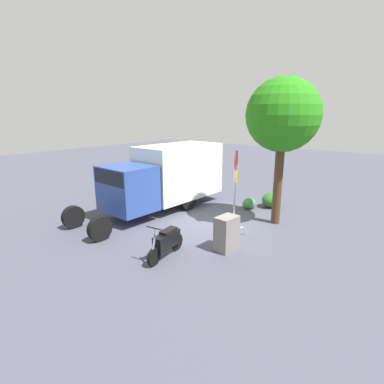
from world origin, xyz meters
TOP-DOWN VIEW (x-y plane):
  - ground_plane at (0.00, 0.00)m, footprint 60.00×60.00m
  - box_truck_near at (-0.79, -3.07)m, footprint 7.76×2.51m
  - motorcycle at (2.87, 0.44)m, footprint 1.81×0.60m
  - stop_sign at (-0.87, 0.66)m, footprint 0.71×0.33m
  - street_tree at (-2.20, 1.87)m, footprint 2.84×2.84m
  - utility_cabinet at (1.28, 1.66)m, footprint 0.80×0.58m
  - bike_rack_hoop at (0.11, 1.51)m, footprint 0.85×0.09m
  - shrub_near_sign at (-3.28, 0.07)m, footprint 0.75×0.61m
  - shrub_mid_verge at (-4.16, 0.79)m, footprint 1.04×0.85m

SIDE VIEW (x-z plane):
  - ground_plane at x=0.00m, z-range 0.00..0.00m
  - bike_rack_hoop at x=0.11m, z-range -0.43..0.43m
  - shrub_near_sign at x=-3.28m, z-range 0.00..0.51m
  - shrub_mid_verge at x=-4.16m, z-range 0.00..0.71m
  - motorcycle at x=2.87m, z-range -0.08..1.12m
  - utility_cabinet at x=1.28m, z-range 0.00..1.18m
  - box_truck_near at x=-0.79m, z-range 0.15..3.12m
  - stop_sign at x=-0.87m, z-range 0.51..3.57m
  - street_tree at x=-2.20m, z-range 1.43..7.24m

